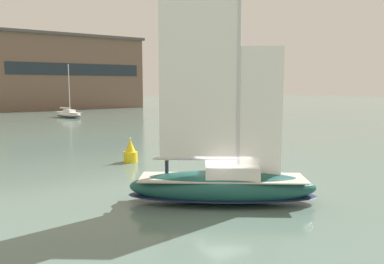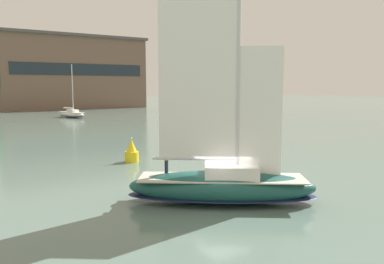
{
  "view_description": "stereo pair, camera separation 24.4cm",
  "coord_description": "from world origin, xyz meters",
  "views": [
    {
      "loc": [
        -11.85,
        -15.55,
        6.21
      ],
      "look_at": [
        0.0,
        3.0,
        3.5
      ],
      "focal_mm": 35.0,
      "sensor_mm": 36.0,
      "label": 1
    },
    {
      "loc": [
        -11.64,
        -15.68,
        6.21
      ],
      "look_at": [
        0.0,
        3.0,
        3.5
      ],
      "focal_mm": 35.0,
      "sensor_mm": 36.0,
      "label": 2
    }
  ],
  "objects": [
    {
      "name": "sailboat_moored_mid_channel",
      "position": [
        7.29,
        59.97,
        0.71
      ],
      "size": [
        4.53,
        7.86,
        10.44
      ],
      "color": "white",
      "rests_on": "ground"
    },
    {
      "name": "sailboat_main",
      "position": [
        0.01,
        -0.01,
        1.09
      ],
      "size": [
        9.92,
        8.04,
        13.86
      ],
      "color": "#194C47",
      "rests_on": "ground"
    },
    {
      "name": "ground_plane",
      "position": [
        0.0,
        0.0,
        0.0
      ],
      "size": [
        400.0,
        400.0,
        0.0
      ],
      "primitive_type": "plane",
      "color": "slate"
    },
    {
      "name": "channel_buoy",
      "position": [
        0.17,
        12.66,
        0.81
      ],
      "size": [
        1.13,
        1.13,
        2.04
      ],
      "color": "yellow",
      "rests_on": "ground"
    },
    {
      "name": "tree_shore_left",
      "position": [
        -2.29,
        88.14,
        10.0
      ],
      "size": [
        6.94,
        6.94,
        14.29
      ],
      "color": "#4C3828",
      "rests_on": "ground"
    },
    {
      "name": "sailboat_moored_near_marina",
      "position": [
        38.67,
        60.35,
        0.79
      ],
      "size": [
        6.68,
        8.35,
        11.64
      ],
      "color": "silver",
      "rests_on": "ground"
    },
    {
      "name": "waterfront_building",
      "position": [
        16.09,
        91.98,
        9.96
      ],
      "size": [
        39.11,
        16.1,
        19.84
      ],
      "color": "brown",
      "rests_on": "ground"
    }
  ]
}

